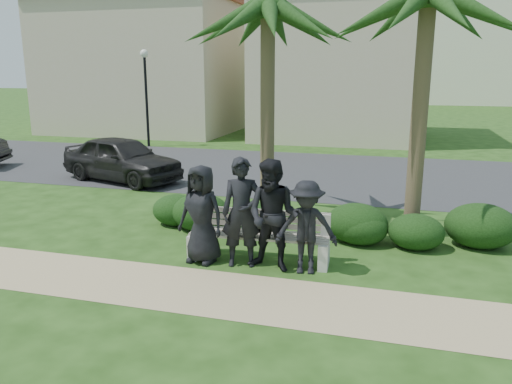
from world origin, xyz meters
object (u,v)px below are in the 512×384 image
Objects in this scene: man_a at (202,214)px; man_c at (273,216)px; park_bench at (259,239)px; man_d at (306,227)px; man_b at (242,213)px; palm_left at (268,10)px; car_a at (122,159)px; street_lamp at (146,81)px.

man_a is 0.91× the size of man_c.
man_d is (0.91, -0.33, 0.40)m from park_bench.
man_a is 0.91× the size of man_b.
palm_left is at bearing 92.55° from man_a.
man_c is 0.47× the size of car_a.
man_c reaches higher than man_d.
man_a is at bearing -172.46° from man_c.
street_lamp is 2.68× the size of man_d.
park_bench is 1.13m from man_a.
car_a is (-5.92, 5.40, 0.30)m from park_bench.
palm_left reaches higher than car_a.
palm_left reaches higher than man_c.
man_d is 0.29× the size of palm_left.
man_d is 8.91m from car_a.
man_b is at bearing -130.92° from park_bench.
park_bench is 1.32× the size of man_c.
man_a is at bearing -97.42° from palm_left.
park_bench is 1.45× the size of man_a.
palm_left is 7.14m from car_a.
park_bench is 0.75m from man_c.
man_c is 0.35× the size of palm_left.
park_bench is 0.68m from man_b.
park_bench is at bearing -115.14° from car_a.
palm_left reaches higher than street_lamp.
palm_left reaches higher than man_a.
man_d reaches higher than park_bench.
street_lamp is 15.63m from man_c.
man_a is (-0.97, -0.32, 0.48)m from park_bench.
man_d is at bearing -16.93° from man_b.
man_c is 0.59m from man_d.
car_a is (-5.35, 2.64, -3.92)m from palm_left.
man_c is 8.50m from car_a.
park_bench is at bearing -78.39° from palm_left.
man_a reaches higher than car_a.
man_d is (1.88, -0.01, -0.08)m from man_a.
street_lamp is 7.75m from car_a.
man_b is 1.00× the size of man_c.
car_a is at bearing 140.87° from man_a.
car_a is (2.71, -6.91, -2.24)m from street_lamp.
street_lamp is 12.60m from palm_left.
car_a is (-6.83, 5.72, -0.10)m from man_d.
park_bench is 0.62× the size of car_a.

